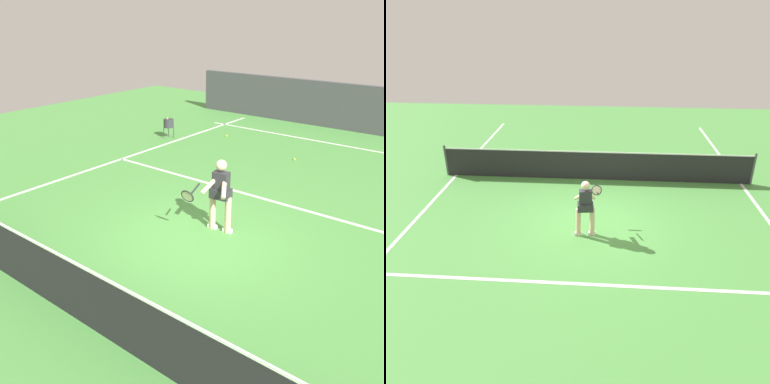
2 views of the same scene
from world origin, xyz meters
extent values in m
plane|color=#4C9342|center=(0.00, 0.00, 0.00)|extent=(28.15, 28.15, 0.00)
cube|color=white|center=(0.00, -2.62, 0.00)|extent=(9.97, 0.10, 0.01)
cube|color=white|center=(-4.98, 0.00, 0.00)|extent=(0.10, 19.65, 0.01)
cylinder|color=#4C4C51|center=(-5.28, 3.05, 0.56)|extent=(0.08, 0.08, 1.11)
cylinder|color=#4C4C51|center=(5.28, 3.05, 0.56)|extent=(0.08, 0.08, 1.11)
cube|color=#232326|center=(0.00, 3.05, 0.50)|extent=(10.49, 0.02, 0.99)
cube|color=white|center=(0.00, 3.05, 1.01)|extent=(10.49, 0.02, 0.04)
cylinder|color=beige|center=(-0.31, -0.62, 0.39)|extent=(0.13, 0.13, 0.78)
cylinder|color=beige|center=(0.04, -0.58, 0.39)|extent=(0.13, 0.13, 0.78)
cube|color=white|center=(-0.31, -0.62, 0.04)|extent=(0.20, 0.10, 0.08)
cube|color=white|center=(0.04, -0.58, 0.04)|extent=(0.20, 0.10, 0.08)
cube|color=#2D2D33|center=(-0.14, -0.60, 1.04)|extent=(0.34, 0.23, 0.52)
cube|color=#2D2D33|center=(-0.14, -0.60, 0.84)|extent=(0.43, 0.32, 0.20)
sphere|color=beige|center=(-0.14, -0.60, 1.44)|extent=(0.22, 0.22, 0.22)
cylinder|color=beige|center=(-0.30, -0.47, 1.06)|extent=(0.32, 0.46, 0.37)
cylinder|color=beige|center=(0.00, -0.44, 1.06)|extent=(0.24, 0.48, 0.37)
cylinder|color=black|center=(0.16, -0.15, 1.02)|extent=(0.07, 0.30, 0.14)
torus|color=black|center=(0.13, 0.15, 0.96)|extent=(0.30, 0.15, 0.28)
cylinder|color=beige|center=(0.13, 0.15, 0.96)|extent=(0.25, 0.11, 0.23)
camera|label=1|loc=(-4.64, 6.07, 4.23)|focal=40.26mm
camera|label=2|loc=(0.34, -9.24, 5.43)|focal=35.85mm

